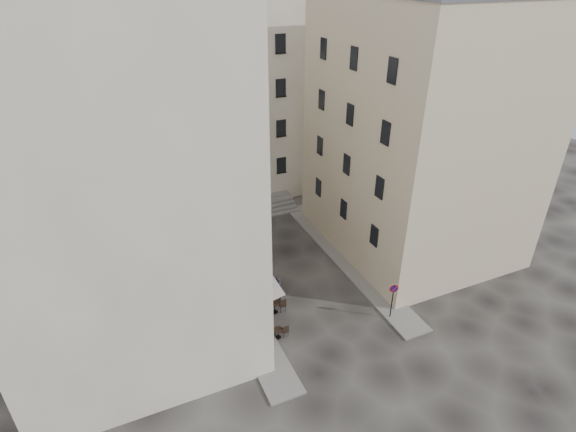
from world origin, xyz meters
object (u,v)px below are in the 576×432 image
bistro_table_b (275,306)px  pedestrian (278,289)px  no_parking_sign (393,295)px  bistro_table_a (278,332)px

bistro_table_b → pedestrian: pedestrian is taller
bistro_table_b → pedestrian: 1.22m
bistro_table_b → no_parking_sign: bearing=-27.8°
bistro_table_a → bistro_table_b: 2.25m
no_parking_sign → pedestrian: size_ratio=1.37×
no_parking_sign → bistro_table_a: no_parking_sign is taller
no_parking_sign → bistro_table_b: (-6.47, 3.42, -1.37)m
bistro_table_a → bistro_table_b: size_ratio=0.85×
no_parking_sign → bistro_table_a: (-7.12, 1.27, -1.44)m
bistro_table_a → no_parking_sign: bearing=-10.1°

